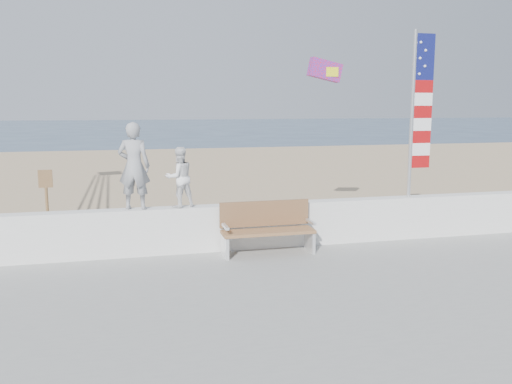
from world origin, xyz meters
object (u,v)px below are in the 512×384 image
child (179,177)px  adult (134,166)px  flag (418,107)px  bench (267,227)px

child → adult: bearing=-17.9°
adult → flag: bearing=-164.6°
adult → flag: 5.99m
child → flag: flag is taller
adult → flag: size_ratio=0.47×
adult → bench: 2.79m
bench → adult: bearing=169.6°
adult → child: adult is taller
bench → flag: (3.42, 0.45, 2.30)m
adult → bench: (2.47, -0.45, -1.22)m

